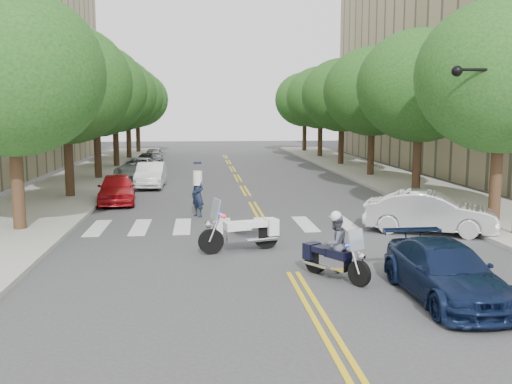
{
  "coord_description": "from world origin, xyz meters",
  "views": [
    {
      "loc": [
        -2.42,
        -14.55,
        4.23
      ],
      "look_at": [
        -0.36,
        6.25,
        1.3
      ],
      "focal_mm": 40.0,
      "sensor_mm": 36.0,
      "label": 1
    }
  ],
  "objects": [
    {
      "name": "parked_car_c",
      "position": [
        -6.3,
        21.65,
        0.69
      ],
      "size": [
        2.66,
        5.14,
        1.39
      ],
      "primitive_type": "imported",
      "rotation": [
        0.0,
        0.0,
        -0.07
      ],
      "color": "#ACB0B4",
      "rests_on": "ground"
    },
    {
      "name": "tree_l_0",
      "position": [
        -8.8,
        6.0,
        5.55
      ],
      "size": [
        6.4,
        6.4,
        8.45
      ],
      "color": "#382316",
      "rests_on": "ground"
    },
    {
      "name": "tree_r_4",
      "position": [
        8.8,
        38.0,
        5.55
      ],
      "size": [
        6.4,
        6.4,
        8.45
      ],
      "color": "#382316",
      "rests_on": "ground"
    },
    {
      "name": "tree_l_2",
      "position": [
        -8.8,
        22.0,
        5.55
      ],
      "size": [
        6.4,
        6.4,
        8.45
      ],
      "color": "#382316",
      "rests_on": "ground"
    },
    {
      "name": "tree_r_1",
      "position": [
        8.8,
        14.0,
        5.55
      ],
      "size": [
        6.4,
        6.4,
        8.45
      ],
      "color": "#382316",
      "rests_on": "ground"
    },
    {
      "name": "ground",
      "position": [
        0.0,
        0.0,
        0.0
      ],
      "size": [
        140.0,
        140.0,
        0.0
      ],
      "primitive_type": "plane",
      "color": "#38383A",
      "rests_on": "ground"
    },
    {
      "name": "motorcycle_police",
      "position": [
        0.95,
        -0.63,
        0.79
      ],
      "size": [
        1.4,
        1.94,
        1.77
      ],
      "rotation": [
        0.0,
        0.0,
        3.72
      ],
      "color": "black",
      "rests_on": "ground"
    },
    {
      "name": "tree_l_5",
      "position": [
        -8.8,
        46.0,
        5.55
      ],
      "size": [
        6.4,
        6.4,
        8.45
      ],
      "color": "#382316",
      "rests_on": "ground"
    },
    {
      "name": "sidewalk_right",
      "position": [
        9.5,
        22.0,
        0.07
      ],
      "size": [
        5.0,
        60.0,
        0.15
      ],
      "primitive_type": "cube",
      "color": "#9E9991",
      "rests_on": "ground"
    },
    {
      "name": "parked_car_a",
      "position": [
        -6.3,
        12.28,
        0.7
      ],
      "size": [
        2.07,
        4.25,
        1.4
      ],
      "primitive_type": "imported",
      "rotation": [
        0.0,
        0.0,
        0.1
      ],
      "color": "red",
      "rests_on": "ground"
    },
    {
      "name": "traffic_signal_pole",
      "position": [
        7.72,
        3.5,
        3.72
      ],
      "size": [
        2.82,
        0.42,
        6.0
      ],
      "color": "black",
      "rests_on": "ground"
    },
    {
      "name": "tree_l_1",
      "position": [
        -8.8,
        14.0,
        5.55
      ],
      "size": [
        6.4,
        6.4,
        8.45
      ],
      "color": "#382316",
      "rests_on": "ground"
    },
    {
      "name": "tree_r_0",
      "position": [
        8.8,
        6.0,
        5.55
      ],
      "size": [
        6.4,
        6.4,
        8.45
      ],
      "color": "#382316",
      "rests_on": "ground"
    },
    {
      "name": "tree_l_4",
      "position": [
        -8.8,
        38.0,
        5.55
      ],
      "size": [
        6.4,
        6.4,
        8.45
      ],
      "color": "#382316",
      "rests_on": "ground"
    },
    {
      "name": "convertible",
      "position": [
        5.61,
        4.5,
        0.74
      ],
      "size": [
        4.76,
        3.27,
        1.49
      ],
      "primitive_type": "imported",
      "rotation": [
        0.0,
        0.0,
        1.15
      ],
      "color": "silver",
      "rests_on": "ground"
    },
    {
      "name": "sidewalk_left",
      "position": [
        -9.5,
        22.0,
        0.07
      ],
      "size": [
        5.0,
        60.0,
        0.15
      ],
      "primitive_type": "cube",
      "color": "#9E9991",
      "rests_on": "ground"
    },
    {
      "name": "officer_standing",
      "position": [
        -2.52,
        8.5,
        0.9
      ],
      "size": [
        0.75,
        0.78,
        1.8
      ],
      "primitive_type": "imported",
      "rotation": [
        0.0,
        0.0,
        -0.89
      ],
      "color": "#171F34",
      "rests_on": "ground"
    },
    {
      "name": "tree_l_3",
      "position": [
        -8.8,
        30.0,
        5.55
      ],
      "size": [
        6.4,
        6.4,
        8.45
      ],
      "color": "#382316",
      "rests_on": "ground"
    },
    {
      "name": "parked_car_d",
      "position": [
        -6.3,
        27.39,
        0.59
      ],
      "size": [
        2.02,
        4.19,
        1.18
      ],
      "primitive_type": "imported",
      "rotation": [
        0.0,
        0.0,
        -0.09
      ],
      "color": "black",
      "rests_on": "ground"
    },
    {
      "name": "tree_r_3",
      "position": [
        8.8,
        30.0,
        5.55
      ],
      "size": [
        6.4,
        6.4,
        8.45
      ],
      "color": "#382316",
      "rests_on": "ground"
    },
    {
      "name": "sedan_blue",
      "position": [
        3.1,
        -2.46,
        0.64
      ],
      "size": [
        1.84,
        4.41,
        1.27
      ],
      "primitive_type": "imported",
      "rotation": [
        0.0,
        0.0,
        0.01
      ],
      "color": "#0D1937",
      "rests_on": "ground"
    },
    {
      "name": "parked_car_b",
      "position": [
        -5.2,
        18.0,
        0.7
      ],
      "size": [
        1.55,
        4.27,
        1.4
      ],
      "primitive_type": "imported",
      "rotation": [
        0.0,
        0.0,
        -0.02
      ],
      "color": "white",
      "rests_on": "ground"
    },
    {
      "name": "motorcycle_parked",
      "position": [
        -1.03,
        2.57,
        0.58
      ],
      "size": [
        2.52,
        1.15,
        1.67
      ],
      "rotation": [
        0.0,
        0.0,
        1.88
      ],
      "color": "black",
      "rests_on": "ground"
    },
    {
      "name": "tree_r_5",
      "position": [
        8.8,
        46.0,
        5.55
      ],
      "size": [
        6.4,
        6.4,
        8.45
      ],
      "color": "#382316",
      "rests_on": "ground"
    },
    {
      "name": "tree_r_2",
      "position": [
        8.8,
        22.0,
        5.55
      ],
      "size": [
        6.4,
        6.4,
        8.45
      ],
      "color": "#382316",
      "rests_on": "ground"
    },
    {
      "name": "parked_car_e",
      "position": [
        -6.3,
        34.0,
        0.62
      ],
      "size": [
        1.48,
        3.67,
        1.25
      ],
      "primitive_type": "imported",
      "rotation": [
        0.0,
        0.0,
        0.0
      ],
      "color": "gray",
      "rests_on": "ground"
    }
  ]
}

